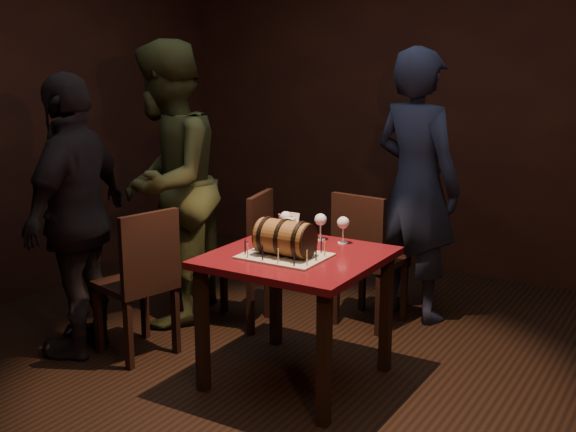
{
  "coord_description": "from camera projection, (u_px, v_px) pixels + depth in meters",
  "views": [
    {
      "loc": [
        1.98,
        -3.3,
        1.85
      ],
      "look_at": [
        -0.05,
        0.05,
        0.95
      ],
      "focal_mm": 45.0,
      "sensor_mm": 36.0,
      "label": 1
    }
  ],
  "objects": [
    {
      "name": "person_back",
      "position": [
        416.0,
        186.0,
        4.97
      ],
      "size": [
        0.79,
        0.63,
        1.88
      ],
      "primitive_type": "imported",
      "rotation": [
        0.0,
        0.0,
        2.84
      ],
      "color": "#1A1F35",
      "rests_on": "ground"
    },
    {
      "name": "pint_of_ale",
      "position": [
        289.0,
        231.0,
        4.2
      ],
      "size": [
        0.07,
        0.07,
        0.15
      ],
      "color": "silver",
      "rests_on": "pub_table"
    },
    {
      "name": "cake_board",
      "position": [
        285.0,
        256.0,
        3.93
      ],
      "size": [
        0.45,
        0.35,
        0.01
      ],
      "primitive_type": "cube",
      "color": "#AC9F8A",
      "rests_on": "pub_table"
    },
    {
      "name": "wine_glass_mid",
      "position": [
        321.0,
        221.0,
        4.27
      ],
      "size": [
        0.07,
        0.07,
        0.16
      ],
      "color": "silver",
      "rests_on": "pub_table"
    },
    {
      "name": "person_left_front",
      "position": [
        77.0,
        216.0,
        4.38
      ],
      "size": [
        0.69,
        1.09,
        1.73
      ],
      "primitive_type": "imported",
      "rotation": [
        0.0,
        0.0,
        -1.29
      ],
      "color": "black",
      "rests_on": "ground"
    },
    {
      "name": "person_left_rear",
      "position": [
        167.0,
        184.0,
        4.9
      ],
      "size": [
        1.02,
        1.14,
        1.93
      ],
      "primitive_type": "imported",
      "rotation": [
        0.0,
        0.0,
        -1.19
      ],
      "color": "#393F1F",
      "rests_on": "ground"
    },
    {
      "name": "room_shell",
      "position": [
        291.0,
        137.0,
        3.85
      ],
      "size": [
        5.04,
        5.04,
        2.8
      ],
      "color": "black",
      "rests_on": "ground"
    },
    {
      "name": "menu_card",
      "position": [
        289.0,
        224.0,
        4.4
      ],
      "size": [
        0.1,
        0.05,
        0.13
      ],
      "primitive_type": null,
      "color": "white",
      "rests_on": "pub_table"
    },
    {
      "name": "chair_back",
      "position": [
        365.0,
        253.0,
        4.85
      ],
      "size": [
        0.44,
        0.44,
        0.93
      ],
      "color": "black",
      "rests_on": "ground"
    },
    {
      "name": "wine_glass_right",
      "position": [
        343.0,
        224.0,
        4.19
      ],
      "size": [
        0.07,
        0.07,
        0.16
      ],
      "color": "silver",
      "rests_on": "pub_table"
    },
    {
      "name": "chair_left_front",
      "position": [
        142.0,
        276.0,
        4.35
      ],
      "size": [
        0.49,
        0.49,
        0.93
      ],
      "color": "black",
      "rests_on": "ground"
    },
    {
      "name": "wine_glass_left",
      "position": [
        286.0,
        218.0,
        4.33
      ],
      "size": [
        0.07,
        0.07,
        0.16
      ],
      "color": "silver",
      "rests_on": "pub_table"
    },
    {
      "name": "barrel_cake",
      "position": [
        285.0,
        238.0,
        3.91
      ],
      "size": [
        0.36,
        0.21,
        0.21
      ],
      "color": "brown",
      "rests_on": "cake_board"
    },
    {
      "name": "pub_table",
      "position": [
        297.0,
        273.0,
        4.02
      ],
      "size": [
        0.9,
        0.9,
        0.75
      ],
      "color": "#4B0C12",
      "rests_on": "ground"
    },
    {
      "name": "chair_left_rear",
      "position": [
        247.0,
        252.0,
        4.88
      ],
      "size": [
        0.48,
        0.48,
        0.93
      ],
      "color": "black",
      "rests_on": "ground"
    },
    {
      "name": "birthday_candles",
      "position": [
        285.0,
        248.0,
        3.92
      ],
      "size": [
        0.4,
        0.3,
        0.09
      ],
      "color": "#F0DE8F",
      "rests_on": "cake_board"
    }
  ]
}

